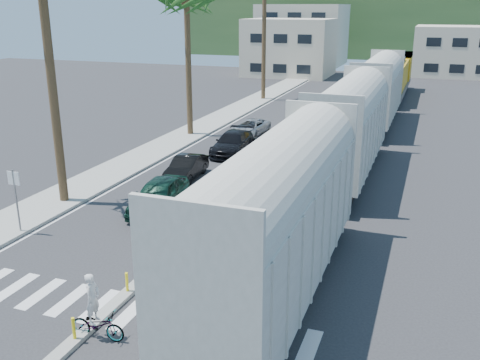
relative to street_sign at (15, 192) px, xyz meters
The scene contains 15 objects.
ground 7.82m from the street_sign, 15.32° to the right, with size 140.00×140.00×0.00m, color #28282B.
sidewalk 23.11m from the street_sign, 92.99° to the left, with size 3.00×90.00×0.15m, color gray.
rails 28.83m from the street_sign, 64.68° to the left, with size 1.56×100.00×0.06m.
median 19.48m from the street_sign, 67.88° to the left, with size 0.45×60.00×0.85m.
crosswalk 8.55m from the street_sign, 28.72° to the right, with size 14.00×2.20×0.01m, color silver.
lane_markings 23.65m from the street_sign, 77.38° to the left, with size 9.42×90.00×0.01m.
freight_train 22.80m from the street_sign, 57.31° to the left, with size 3.00×60.94×5.85m.
street_sign is the anchor object (origin of this frame).
buildings 69.70m from the street_sign, 89.27° to the left, with size 38.00×27.00×10.00m.
hillside 98.35m from the street_sign, 85.74° to the left, with size 80.00×20.00×12.00m, color #385628.
car_lead 6.56m from the street_sign, 46.09° to the left, with size 2.34×4.89×1.61m, color #103125.
car_second 10.50m from the street_sign, 70.34° to the left, with size 1.70×4.16×1.34m, color black.
car_third 16.57m from the street_sign, 75.76° to the left, with size 2.37×5.22×1.48m, color black.
car_rear 22.12m from the street_sign, 81.14° to the left, with size 2.35×4.47×1.20m, color #B0B2B6.
cyclist 9.67m from the street_sign, 35.38° to the right, with size 0.81×1.82×2.16m.
Camera 1 is at (9.40, -15.29, 9.67)m, focal length 40.00 mm.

